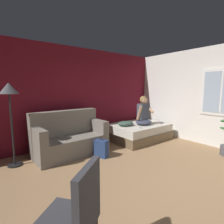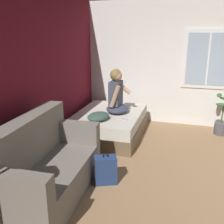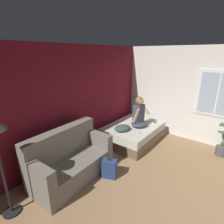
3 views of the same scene
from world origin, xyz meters
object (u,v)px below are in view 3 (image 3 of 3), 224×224
at_px(couch, 70,160).
at_px(potted_plant, 222,145).
at_px(backpack, 110,169).
at_px(cell_phone, 140,133).
at_px(throw_pillow, 122,128).
at_px(bed, 133,133).
at_px(person_seated, 139,114).

xyz_separation_m(couch, potted_plant, (2.89, -2.39, -0.09)).
bearing_deg(backpack, cell_phone, 2.95).
distance_m(backpack, potted_plant, 2.96).
distance_m(couch, throw_pillow, 1.73).
height_order(bed, throw_pillow, throw_pillow).
bearing_deg(cell_phone, throw_pillow, -49.89).
xyz_separation_m(bed, potted_plant, (0.68, -2.21, 0.07)).
bearing_deg(person_seated, cell_phone, -146.51).
xyz_separation_m(cell_phone, potted_plant, (1.02, -1.81, -0.18)).
relative_size(couch, throw_pillow, 3.61).
xyz_separation_m(couch, throw_pillow, (1.72, -0.12, 0.16)).
distance_m(bed, potted_plant, 2.31).
height_order(person_seated, potted_plant, person_seated).
distance_m(backpack, cell_phone, 1.41).
bearing_deg(throw_pillow, bed, -6.98).
height_order(bed, backpack, bed).
xyz_separation_m(bed, couch, (-2.21, 0.18, 0.16)).
xyz_separation_m(bed, cell_phone, (-0.34, -0.40, 0.25)).
distance_m(person_seated, cell_phone, 0.58).
xyz_separation_m(backpack, cell_phone, (1.38, 0.07, 0.29)).
bearing_deg(couch, cell_phone, -17.19).
height_order(bed, potted_plant, potted_plant).
relative_size(couch, cell_phone, 12.02).
relative_size(person_seated, potted_plant, 1.03).
bearing_deg(cell_phone, bed, -108.79).
bearing_deg(bed, backpack, -164.68).
bearing_deg(backpack, person_seated, 10.50).
height_order(couch, throw_pillow, couch).
distance_m(couch, potted_plant, 3.75).
distance_m(bed, cell_phone, 0.58).
distance_m(bed, couch, 2.22).
bearing_deg(potted_plant, person_seated, 107.05).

